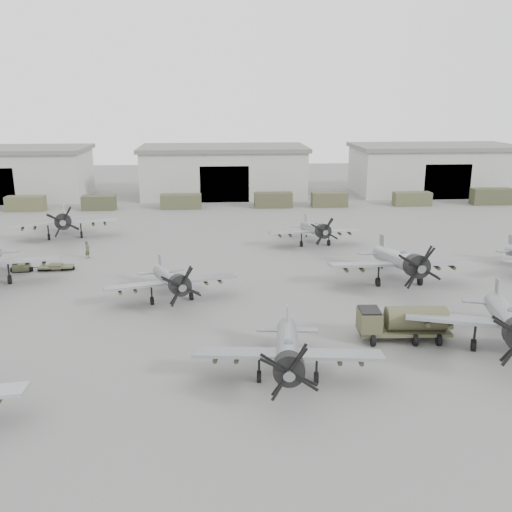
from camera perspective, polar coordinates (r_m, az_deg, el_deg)
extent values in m
plane|color=slate|center=(42.78, -1.72, -7.95)|extent=(220.00, 220.00, 0.00)
cube|color=#A4A49A|center=(108.32, -23.96, 7.42)|extent=(28.00, 14.00, 8.00)
cube|color=#5B5B57|center=(107.88, -24.22, 9.70)|extent=(29.00, 14.80, 0.70)
cube|color=#A4A49A|center=(102.02, -3.25, 8.30)|extent=(28.00, 14.00, 8.00)
cube|color=#5B5B57|center=(101.55, -3.29, 10.73)|extent=(29.00, 14.80, 0.70)
cube|color=black|center=(95.42, -3.17, 7.18)|extent=(8.12, 0.40, 6.00)
cube|color=#A4A49A|center=(109.40, 17.29, 8.13)|extent=(28.00, 14.00, 8.00)
cube|color=#5B5B57|center=(108.96, 17.47, 10.39)|extent=(29.00, 14.80, 0.70)
cube|color=black|center=(103.28, 18.59, 7.04)|extent=(8.12, 0.40, 6.00)
cube|color=#4A4B31|center=(95.19, -22.04, 4.89)|extent=(5.82, 2.20, 2.27)
cube|color=#393C27|center=(92.38, -15.42, 5.16)|extent=(5.12, 2.20, 2.22)
cube|color=#42442C|center=(90.74, -7.51, 5.43)|extent=(6.36, 2.20, 2.27)
cube|color=#3C3E28|center=(91.04, 1.74, 5.62)|extent=(5.97, 2.20, 2.38)
cube|color=#41412A|center=(92.39, 7.34, 5.62)|extent=(5.69, 2.20, 2.30)
cube|color=#45472E|center=(95.99, 15.34, 5.54)|extent=(6.01, 2.20, 2.17)
cube|color=#3A3C27|center=(101.09, 22.45, 5.53)|extent=(6.45, 2.20, 2.63)
cylinder|color=gray|center=(36.15, 3.20, -9.02)|extent=(2.52, 10.01, 2.92)
cylinder|color=black|center=(31.89, 3.32, -11.19)|extent=(1.93, 1.67, 1.94)
cube|color=gray|center=(35.74, 3.21, -9.74)|extent=(11.84, 3.38, 0.52)
cube|color=gray|center=(40.13, 3.14, -6.20)|extent=(0.29, 1.56, 1.87)
ellipsoid|color=#3F4C54|center=(34.44, 3.25, -8.78)|extent=(0.69, 1.18, 0.52)
cylinder|color=black|center=(36.26, 0.31, -11.97)|extent=(0.35, 0.77, 0.75)
cylinder|color=black|center=(36.32, 6.04, -12.01)|extent=(0.35, 0.77, 0.75)
cylinder|color=black|center=(40.69, 3.10, -9.05)|extent=(0.15, 0.31, 0.30)
cylinder|color=gray|center=(43.42, 23.79, -5.57)|extent=(5.29, 11.44, 3.40)
cube|color=gray|center=(42.91, 23.87, -6.23)|extent=(13.63, 6.68, 0.61)
cube|color=gray|center=(48.13, 22.95, -3.23)|extent=(0.71, 1.75, 2.17)
cylinder|color=black|center=(43.05, 20.92, -8.34)|extent=(0.57, 0.92, 0.87)
cylinder|color=black|center=(48.61, 22.70, -6.04)|extent=(0.24, 0.37, 0.35)
cylinder|color=black|center=(58.83, -23.40, -2.19)|extent=(0.49, 0.92, 0.87)
cylinder|color=gray|center=(49.95, -8.65, -2.15)|extent=(3.87, 9.58, 2.82)
cylinder|color=black|center=(45.78, -7.64, -2.90)|extent=(2.03, 1.83, 1.88)
cube|color=gray|center=(49.51, -8.52, -2.59)|extent=(11.40, 4.95, 0.51)
cube|color=gray|center=(53.90, -9.54, -0.70)|extent=(0.51, 1.48, 1.80)
ellipsoid|color=#3F4C54|center=(48.35, -8.35, -1.73)|extent=(0.81, 1.19, 0.51)
cylinder|color=black|center=(49.54, -10.35, -4.43)|extent=(0.44, 0.76, 0.72)
cylinder|color=black|center=(50.14, -6.48, -4.02)|extent=(0.44, 0.76, 0.72)
cylinder|color=black|center=(54.24, -9.40, -2.80)|extent=(0.18, 0.31, 0.29)
cylinder|color=#94969C|center=(55.35, 13.97, -0.29)|extent=(1.66, 11.27, 3.32)
cylinder|color=black|center=(50.62, 15.77, -0.98)|extent=(2.03, 1.69, 2.21)
cube|color=#94969C|center=(54.84, 14.16, -0.74)|extent=(13.29, 2.43, 0.60)
cube|color=#94969C|center=(59.89, 12.52, 1.18)|extent=(0.14, 1.77, 2.12)
ellipsoid|color=#3F4C54|center=(53.55, 14.60, 0.20)|extent=(0.65, 1.28, 0.59)
cylinder|color=black|center=(54.54, 12.10, -2.57)|extent=(0.30, 0.85, 0.85)
cylinder|color=black|center=(55.81, 16.08, -2.43)|extent=(0.30, 0.85, 0.85)
cylinder|color=black|center=(60.22, 12.47, -1.06)|extent=(0.13, 0.34, 0.34)
cylinder|color=#97999F|center=(75.21, -18.64, 3.45)|extent=(3.96, 10.84, 3.17)
cylinder|color=black|center=(70.38, -18.74, 3.28)|extent=(2.25, 2.01, 2.11)
cube|color=#97999F|center=(74.66, -18.63, 3.17)|extent=(12.88, 5.11, 0.57)
cube|color=#97999F|center=(79.86, -18.62, 4.25)|extent=(0.51, 1.67, 2.03)
ellipsoid|color=#3F4C54|center=(73.43, -18.72, 3.90)|extent=(0.87, 1.33, 0.57)
cylinder|color=black|center=(74.89, -20.00, 1.80)|extent=(0.46, 0.86, 0.81)
cylinder|color=black|center=(74.79, -17.05, 2.04)|extent=(0.46, 0.86, 0.81)
cylinder|color=black|center=(80.01, -18.48, 2.64)|extent=(0.19, 0.34, 0.33)
cylinder|color=#979BA0|center=(68.15, 5.82, 2.74)|extent=(2.01, 9.41, 2.75)
cylinder|color=black|center=(64.11, 6.73, 2.48)|extent=(1.77, 1.51, 1.83)
cube|color=#979BA0|center=(67.70, 5.92, 2.45)|extent=(11.11, 2.75, 0.49)
cube|color=#979BA0|center=(72.04, 5.03, 3.58)|extent=(0.21, 1.47, 1.76)
ellipsoid|color=#3F4C54|center=(66.65, 6.13, 3.13)|extent=(0.60, 1.09, 0.49)
cylinder|color=black|center=(67.49, 4.55, 1.22)|extent=(0.30, 0.72, 0.70)
cylinder|color=black|center=(68.30, 7.29, 1.31)|extent=(0.30, 0.72, 0.70)
cylinder|color=black|center=(72.22, 5.04, 2.03)|extent=(0.13, 0.29, 0.28)
cube|color=#43432C|center=(43.20, 14.52, -7.22)|extent=(6.70, 2.50, 0.24)
cube|color=#43432C|center=(42.30, 11.25, -6.40)|extent=(1.62, 2.24, 1.60)
cylinder|color=#43432C|center=(43.08, 15.70, -6.01)|extent=(4.42, 2.01, 1.79)
cube|color=black|center=(41.99, 11.31, -5.33)|extent=(1.51, 1.95, 0.14)
cylinder|color=black|center=(41.75, 11.61, -8.27)|extent=(0.33, 0.86, 0.85)
cylinder|color=black|center=(44.91, 16.93, -6.89)|extent=(0.33, 0.86, 0.85)
cube|color=#3F412A|center=(62.29, -22.40, -1.02)|extent=(1.65, 1.05, 0.71)
cube|color=black|center=(62.32, -22.91, -0.64)|extent=(0.48, 0.82, 0.44)
cylinder|color=black|center=(62.36, -22.37, -1.26)|extent=(1.09, 0.55, 0.50)
cylinder|color=black|center=(62.01, -21.36, -1.07)|extent=(1.07, 0.12, 0.07)
cube|color=#3F412A|center=(61.48, -19.36, -1.01)|extent=(3.44, 1.40, 0.16)
cylinder|color=black|center=(61.54, -19.34, -1.21)|extent=(1.35, 0.45, 0.39)
cylinder|color=#3F412A|center=(61.43, -19.37, -0.85)|extent=(1.26, 0.34, 0.28)
imported|color=#3A3F29|center=(64.89, -16.50, 0.62)|extent=(0.69, 0.83, 1.95)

